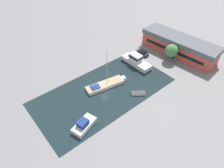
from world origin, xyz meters
TOP-DOWN VIEW (x-y plane):
  - ground_plane at (0.00, 0.00)m, footprint 440.00×440.00m
  - water_canal at (0.00, 0.00)m, footprint 20.10×39.86m
  - warehouse_building at (1.33, 32.65)m, footprint 27.67×10.40m
  - quay_tree_near_building at (2.40, 26.73)m, footprint 4.33×4.33m
  - parked_car at (-5.99, 22.39)m, footprint 4.76×2.12m
  - sailboat_moored at (-1.38, 1.61)m, footprint 5.26×12.74m
  - motor_cruiser at (-3.25, 16.14)m, footprint 10.82×3.86m
  - small_dinghy at (7.11, 6.70)m, footprint 3.81×4.22m
  - cabin_boat at (6.81, -11.42)m, footprint 4.66×6.80m

SIDE VIEW (x-z plane):
  - ground_plane at x=0.00m, z-range 0.00..0.00m
  - water_canal at x=0.00m, z-range 0.00..0.01m
  - small_dinghy at x=7.11m, z-range 0.01..0.51m
  - sailboat_moored at x=-1.38m, z-range -5.30..6.53m
  - parked_car at x=-5.99m, z-range 0.00..1.70m
  - cabin_boat at x=6.81m, z-range -0.36..2.24m
  - motor_cruiser at x=-3.25m, z-range -0.53..3.28m
  - warehouse_building at x=1.33m, z-range 0.03..6.13m
  - quay_tree_near_building at x=2.40m, z-range 0.84..6.87m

